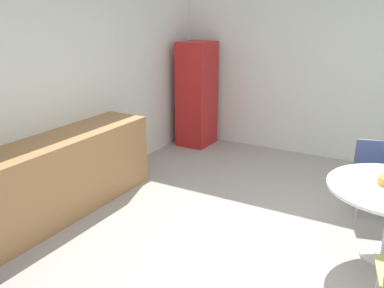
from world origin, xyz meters
name	(u,v)px	position (x,y,z in m)	size (l,w,h in m)	color
ground_plane	(300,257)	(0.00, 0.00, 0.00)	(6.00, 6.00, 0.00)	#9E998E
wall_back	(61,92)	(0.00, 3.00, 1.30)	(6.00, 0.10, 2.60)	silver
wall_side_right	(365,77)	(3.00, 0.00, 1.30)	(0.10, 6.00, 2.60)	silver
counter_block	(62,175)	(-0.42, 2.65, 0.45)	(2.45, 0.60, 0.90)	#9E7042
locker_cabinet	(197,94)	(2.55, 2.55, 0.87)	(0.60, 0.50, 1.74)	#B21E1E
chair_navy	(372,168)	(1.35, -0.41, 0.52)	(0.52, 0.52, 0.83)	silver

